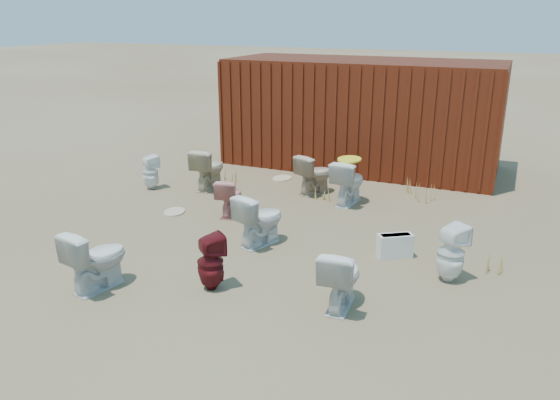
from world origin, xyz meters
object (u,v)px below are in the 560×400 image
at_px(toilet_front_a, 96,259).
at_px(toilet_front_maroon, 211,262).
at_px(toilet_back_e, 451,253).
at_px(toilet_front_c, 260,219).
at_px(toilet_back_beige_left, 209,169).
at_px(toilet_back_beige_right, 315,174).
at_px(toilet_back_a, 150,172).
at_px(toilet_front_e, 341,277).
at_px(toilet_front_pink, 230,197).
at_px(toilet_back_yellowlid, 348,182).
at_px(loose_tank, 395,246).
at_px(shipping_container, 362,114).

relative_size(toilet_front_a, toilet_front_maroon, 1.11).
bearing_deg(toilet_back_e, toilet_front_c, 34.65).
distance_m(toilet_back_beige_left, toilet_back_beige_right, 2.13).
bearing_deg(toilet_front_a, toilet_back_a, -50.87).
height_order(toilet_front_c, toilet_front_maroon, toilet_front_c).
relative_size(toilet_front_e, toilet_back_e, 0.97).
bearing_deg(toilet_front_e, toilet_front_pink, -42.86).
relative_size(toilet_back_beige_left, toilet_back_yellowlid, 1.00).
bearing_deg(toilet_front_maroon, loose_tank, -97.68).
bearing_deg(shipping_container, toilet_back_a, -133.35).
height_order(toilet_back_e, loose_tank, toilet_back_e).
bearing_deg(toilet_front_a, toilet_back_yellowlid, -101.76).
bearing_deg(toilet_front_a, toilet_front_pink, -82.79).
distance_m(toilet_front_c, toilet_back_beige_right, 2.69).
xyz_separation_m(toilet_back_beige_right, toilet_back_yellowlid, (0.78, -0.31, 0.02)).
bearing_deg(toilet_back_a, toilet_back_beige_right, -132.56).
bearing_deg(toilet_front_maroon, toilet_back_beige_left, -21.06).
xyz_separation_m(toilet_back_beige_left, loose_tank, (4.16, -1.77, -0.24)).
bearing_deg(loose_tank, toilet_back_beige_left, 122.66).
relative_size(toilet_front_pink, toilet_back_e, 0.85).
xyz_separation_m(toilet_back_beige_left, toilet_back_yellowlid, (2.83, 0.26, 0.00)).
height_order(toilet_front_e, toilet_back_beige_right, toilet_back_beige_right).
bearing_deg(toilet_back_beige_right, toilet_back_e, 160.75).
height_order(shipping_container, toilet_back_a, shipping_container).
bearing_deg(toilet_front_maroon, toilet_back_beige_right, -49.88).
distance_m(toilet_front_a, toilet_front_e, 3.08).
bearing_deg(toilet_back_yellowlid, toilet_back_a, 17.34).
height_order(toilet_front_pink, loose_tank, toilet_front_pink).
bearing_deg(toilet_front_maroon, toilet_front_a, 60.67).
bearing_deg(toilet_back_beige_left, toilet_front_e, 137.49).
bearing_deg(toilet_back_a, toilet_back_e, -167.15).
bearing_deg(toilet_back_e, toilet_front_e, 84.40).
bearing_deg(toilet_back_yellowlid, toilet_back_e, 137.57).
relative_size(toilet_back_a, loose_tank, 1.40).
distance_m(shipping_container, toilet_front_pink, 4.45).
distance_m(toilet_front_maroon, toilet_back_beige_right, 4.25).
bearing_deg(toilet_front_pink, toilet_back_e, 154.88).
bearing_deg(toilet_front_c, shipping_container, -71.48).
xyz_separation_m(toilet_back_a, toilet_back_yellowlid, (3.90, 0.74, 0.07)).
distance_m(toilet_front_maroon, loose_tank, 2.72).
height_order(toilet_front_e, toilet_back_e, toilet_back_e).
distance_m(toilet_front_pink, toilet_front_maroon, 2.73).
height_order(toilet_front_pink, toilet_front_c, toilet_front_c).
bearing_deg(toilet_back_e, toilet_back_beige_right, -7.05).
xyz_separation_m(toilet_front_maroon, toilet_back_e, (2.74, 1.47, 0.02)).
height_order(toilet_front_pink, toilet_back_beige_right, toilet_back_beige_right).
bearing_deg(toilet_front_c, toilet_back_beige_right, -67.88).
distance_m(shipping_container, toilet_back_e, 5.96).
relative_size(toilet_front_a, loose_tank, 1.64).
xyz_separation_m(shipping_container, toilet_front_e, (1.62, -6.47, -0.82)).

